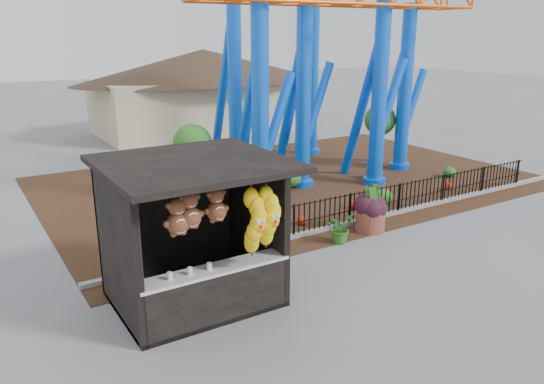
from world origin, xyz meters
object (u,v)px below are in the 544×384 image
roller_coaster (314,6)px  potted_plant (340,228)px  terracotta_planter (370,220)px  prize_booth (198,238)px

roller_coaster → potted_plant: bearing=-119.1°
roller_coaster → terracotta_planter: 8.75m
prize_booth → terracotta_planter: (6.00, 1.43, -1.20)m
potted_plant → terracotta_planter: bearing=-8.5°
prize_booth → roller_coaster: 11.97m
roller_coaster → terracotta_planter: (-2.10, -5.88, -6.13)m
roller_coaster → terracotta_planter: roller_coaster is taller
prize_booth → potted_plant: prize_booth is taller
terracotta_planter → potted_plant: (-1.30, -0.23, 0.10)m
prize_booth → terracotta_planter: 6.28m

